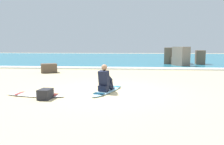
{
  "coord_description": "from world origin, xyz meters",
  "views": [
    {
      "loc": [
        0.78,
        -7.97,
        1.69
      ],
      "look_at": [
        -0.05,
        1.26,
        0.55
      ],
      "focal_mm": 35.64,
      "sensor_mm": 36.0,
      "label": 1
    }
  ],
  "objects_px": {
    "surfer_seated": "(105,81)",
    "surfboard_spare_near": "(35,95)",
    "beach_bag": "(45,94)",
    "surfboard_main": "(108,90)",
    "shoreline_rock": "(49,68)"
  },
  "relations": [
    {
      "from": "shoreline_rock",
      "to": "beach_bag",
      "type": "bearing_deg",
      "value": -70.0
    },
    {
      "from": "surfboard_main",
      "to": "shoreline_rock",
      "type": "height_order",
      "value": "shoreline_rock"
    },
    {
      "from": "surfboard_spare_near",
      "to": "surfer_seated",
      "type": "bearing_deg",
      "value": 17.93
    },
    {
      "from": "surfboard_main",
      "to": "beach_bag",
      "type": "xyz_separation_m",
      "value": [
        -1.83,
        -1.38,
        0.12
      ]
    },
    {
      "from": "surfer_seated",
      "to": "surfboard_spare_near",
      "type": "distance_m",
      "value": 2.42
    },
    {
      "from": "surfboard_main",
      "to": "shoreline_rock",
      "type": "bearing_deg",
      "value": 128.93
    },
    {
      "from": "surfer_seated",
      "to": "surfboard_spare_near",
      "type": "xyz_separation_m",
      "value": [
        -2.27,
        -0.73,
        -0.4
      ]
    },
    {
      "from": "surfer_seated",
      "to": "beach_bag",
      "type": "distance_m",
      "value": 2.11
    },
    {
      "from": "surfer_seated",
      "to": "surfboard_spare_near",
      "type": "height_order",
      "value": "surfer_seated"
    },
    {
      "from": "surfer_seated",
      "to": "surfboard_spare_near",
      "type": "relative_size",
      "value": 0.44
    },
    {
      "from": "surfboard_main",
      "to": "beach_bag",
      "type": "relative_size",
      "value": 5.07
    },
    {
      "from": "surfer_seated",
      "to": "shoreline_rock",
      "type": "xyz_separation_m",
      "value": [
        -4.17,
        5.51,
        -0.16
      ]
    },
    {
      "from": "surfer_seated",
      "to": "surfboard_spare_near",
      "type": "bearing_deg",
      "value": -162.07
    },
    {
      "from": "surfer_seated",
      "to": "shoreline_rock",
      "type": "distance_m",
      "value": 6.91
    },
    {
      "from": "surfboard_main",
      "to": "shoreline_rock",
      "type": "relative_size",
      "value": 2.59
    }
  ]
}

